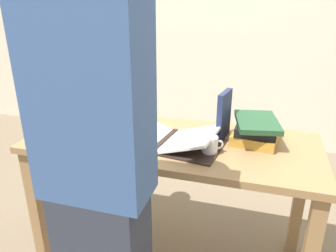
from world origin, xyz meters
name	(u,v)px	position (x,y,z in m)	size (l,w,h in m)	color
wall_back	(225,13)	(0.00, 1.83, 1.30)	(8.00, 0.06, 2.60)	beige
reading_desk	(172,159)	(0.00, 0.00, 0.66)	(1.47, 0.62, 0.78)	#937047
open_book	(164,138)	(-0.03, -0.05, 0.80)	(0.61, 0.37, 0.09)	black
book_stack_tall	(256,130)	(0.41, 0.10, 0.84)	(0.25, 0.32, 0.12)	#BC8933
book_standing_upright	(224,115)	(0.24, 0.10, 0.90)	(0.05, 0.16, 0.25)	#1E284C
reading_lamp	(100,61)	(-0.48, 0.20, 1.12)	(0.16, 0.16, 0.43)	tan
coffee_mug	(210,145)	(0.21, -0.10, 0.82)	(0.10, 0.08, 0.08)	white
person_reader	(98,183)	(-0.08, -0.63, 0.88)	(0.36, 0.22, 1.76)	#2D3342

